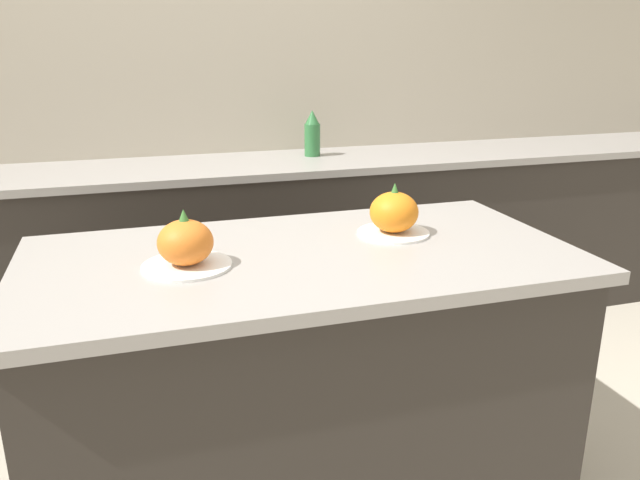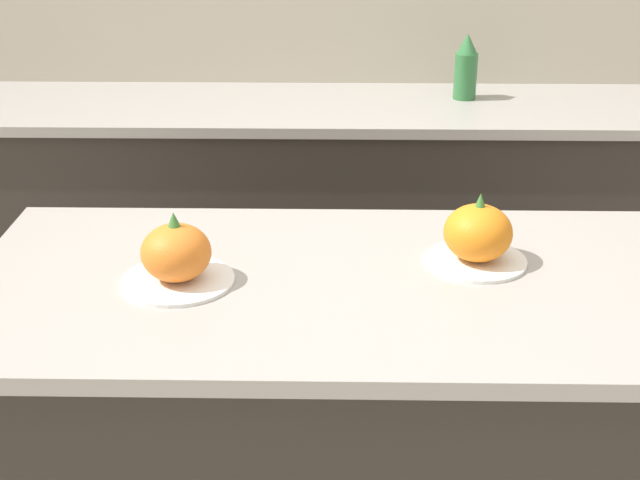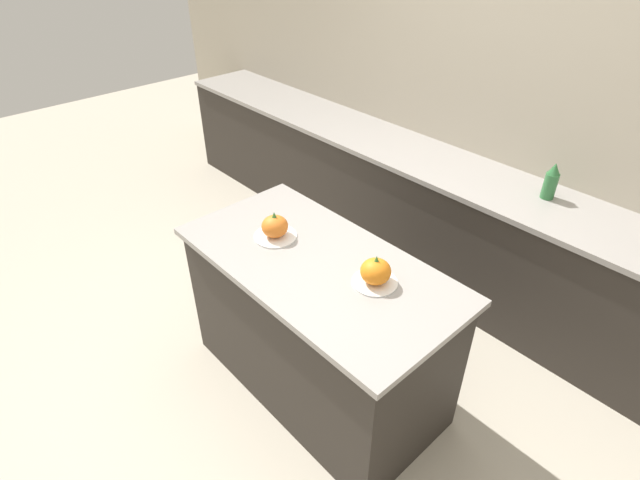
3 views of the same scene
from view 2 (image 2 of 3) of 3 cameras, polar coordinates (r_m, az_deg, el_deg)
The scene contains 5 objects.
kitchen_island at distance 2.07m, azimuth 0.65°, elevation -13.73°, with size 1.51×0.77×0.90m.
back_counter at distance 3.28m, azimuth 0.84°, elevation 1.12°, with size 6.00×0.60×0.90m.
pumpkin_cake_left at distance 1.82m, azimuth -9.18°, elevation -1.05°, with size 0.23×0.23×0.15m.
pumpkin_cake_right at distance 1.91m, azimuth 10.06°, elevation 0.25°, with size 0.22×0.22×0.16m.
bottle_tall at distance 3.21m, azimuth 9.32°, elevation 10.82°, with size 0.08×0.08×0.23m.
Camera 2 is at (0.01, -1.64, 1.72)m, focal length 50.00 mm.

